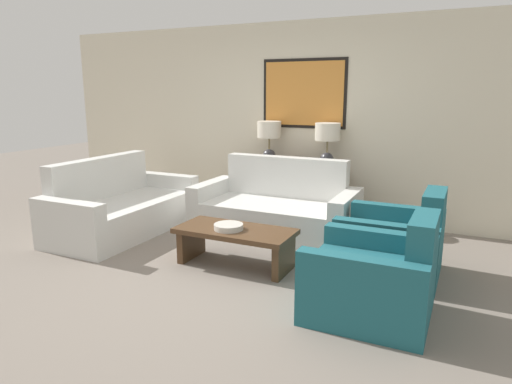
% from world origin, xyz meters
% --- Properties ---
extents(ground_plane, '(20.00, 20.00, 0.00)m').
position_xyz_m(ground_plane, '(0.00, 0.00, 0.00)').
color(ground_plane, slate).
extents(back_wall, '(7.96, 0.12, 2.65)m').
position_xyz_m(back_wall, '(0.00, 2.49, 1.33)').
color(back_wall, beige).
rests_on(back_wall, ground_plane).
extents(console_table, '(1.28, 0.38, 0.75)m').
position_xyz_m(console_table, '(0.00, 2.22, 0.37)').
color(console_table, '#332319').
rests_on(console_table, ground_plane).
extents(table_lamp_left, '(0.32, 0.32, 0.59)m').
position_xyz_m(table_lamp_left, '(-0.41, 2.22, 1.14)').
color(table_lamp_left, '#333338').
rests_on(table_lamp_left, console_table).
extents(table_lamp_right, '(0.32, 0.32, 0.59)m').
position_xyz_m(table_lamp_right, '(0.41, 2.22, 1.14)').
color(table_lamp_right, '#333338').
rests_on(table_lamp_right, console_table).
extents(couch_by_back_wall, '(1.96, 0.94, 0.92)m').
position_xyz_m(couch_by_back_wall, '(0.00, 1.51, 0.29)').
color(couch_by_back_wall, silver).
rests_on(couch_by_back_wall, ground_plane).
extents(couch_by_side, '(0.94, 1.96, 0.92)m').
position_xyz_m(couch_by_side, '(-1.79, 0.76, 0.29)').
color(couch_by_side, silver).
rests_on(couch_by_side, ground_plane).
extents(coffee_table, '(1.19, 0.55, 0.39)m').
position_xyz_m(coffee_table, '(0.05, 0.35, 0.29)').
color(coffee_table, '#4C331E').
rests_on(coffee_table, ground_plane).
extents(decorative_bowl, '(0.29, 0.29, 0.06)m').
position_xyz_m(decorative_bowl, '(0.00, 0.29, 0.42)').
color(decorative_bowl, beige).
rests_on(decorative_bowl, coffee_table).
extents(armchair_near_back_wall, '(0.92, 0.85, 0.85)m').
position_xyz_m(armchair_near_back_wall, '(1.52, 0.82, 0.29)').
color(armchair_near_back_wall, '#1E5B66').
rests_on(armchair_near_back_wall, ground_plane).
extents(armchair_near_camera, '(0.92, 0.85, 0.85)m').
position_xyz_m(armchair_near_camera, '(1.52, -0.13, 0.29)').
color(armchair_near_camera, '#1E5B66').
rests_on(armchair_near_camera, ground_plane).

